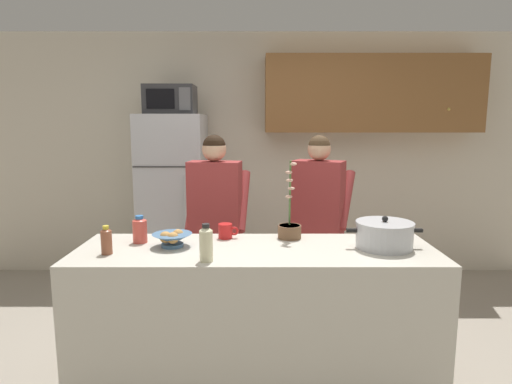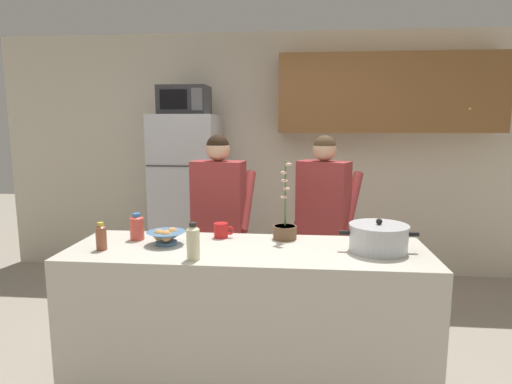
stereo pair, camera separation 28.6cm
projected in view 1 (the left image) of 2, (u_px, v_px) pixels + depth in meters
back_wall_unit at (282, 142)px, 4.69m from camera, size 6.00×0.48×2.60m
kitchen_island at (256, 321)px, 2.63m from camera, size 2.13×0.68×0.92m
refrigerator at (174, 201)px, 4.39m from camera, size 0.64×0.68×1.74m
microwave at (171, 100)px, 4.21m from camera, size 0.48×0.37×0.28m
person_near_pot at (215, 212)px, 3.35m from camera, size 0.52×0.45×1.57m
person_by_sink at (318, 210)px, 3.49m from camera, size 0.58×0.54×1.56m
cooking_pot at (384, 235)px, 2.56m from camera, size 0.45×0.34×0.19m
coffee_mug at (226, 231)px, 2.78m from camera, size 0.13×0.09×0.10m
bread_bowl at (172, 239)px, 2.58m from camera, size 0.24×0.24×0.10m
bottle_near_edge at (206, 243)px, 2.31m from camera, size 0.07×0.07×0.21m
bottle_mid_counter at (106, 240)px, 2.44m from camera, size 0.06×0.06×0.16m
bottle_far_corner at (140, 229)px, 2.67m from camera, size 0.09×0.09×0.17m
potted_orchid at (290, 227)px, 2.77m from camera, size 0.15×0.15×0.50m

